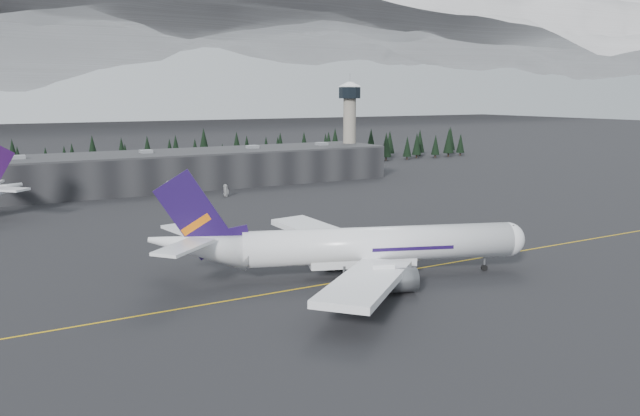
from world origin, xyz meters
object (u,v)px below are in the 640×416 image
terminal (175,169)px  jet_main (347,247)px  gse_vehicle_b (226,195)px  control_tower (350,117)px  gse_vehicle_a (170,194)px

terminal → jet_main: jet_main is taller
jet_main → gse_vehicle_b: (13.91, 96.04, -5.02)m
jet_main → gse_vehicle_b: 97.17m
gse_vehicle_b → control_tower: bearing=107.1°
control_tower → terminal: bearing=-177.7°
gse_vehicle_a → control_tower: bearing=14.9°
gse_vehicle_a → terminal: bearing=68.2°
control_tower → gse_vehicle_a: control_tower is taller
gse_vehicle_b → jet_main: bearing=-16.8°
control_tower → jet_main: bearing=-122.3°
terminal → jet_main: size_ratio=2.40×
control_tower → gse_vehicle_b: (-67.03, -32.22, -22.72)m
control_tower → gse_vehicle_b: bearing=-154.3°
gse_vehicle_a → gse_vehicle_b: (15.52, -10.61, -0.01)m
terminal → gse_vehicle_a: bearing=-112.1°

